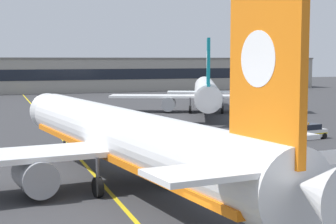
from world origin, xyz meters
name	(u,v)px	position (x,y,z in m)	size (l,w,h in m)	color
taxiway_centreline	(72,150)	(0.00, 30.00, 0.00)	(0.30, 180.00, 0.01)	yellow
airliner_foreground	(124,138)	(0.19, 13.31, 3.37)	(32.30, 41.52, 11.65)	white
airliner_background	(206,92)	(28.19, 58.51, 3.34)	(30.83, 38.65, 11.56)	white
apron_lamp_post	(278,82)	(12.74, 13.79, 7.02)	(2.24, 0.90, 13.42)	#515156
service_car_second	(308,132)	(25.81, 27.57, 0.77)	(4.41, 2.48, 1.79)	white
safety_cone_by_nose_gear	(94,147)	(1.99, 29.03, 0.26)	(0.44, 0.44, 0.55)	orange
terminal_building	(29,75)	(8.33, 122.80, 4.59)	(168.62, 12.40, 9.17)	#9E998E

